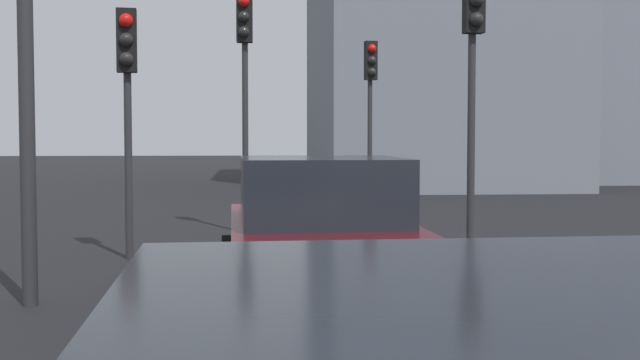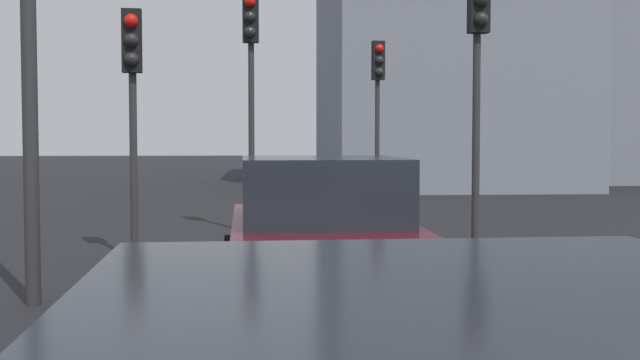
# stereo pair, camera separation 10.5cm
# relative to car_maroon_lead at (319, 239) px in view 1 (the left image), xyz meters

# --- Properties ---
(car_maroon_lead) EXTENTS (4.12, 2.03, 1.56)m
(car_maroon_lead) POSITION_rel_car_maroon_lead_xyz_m (0.00, 0.00, 0.00)
(car_maroon_lead) COLOR #510F16
(car_maroon_lead) RESTS_ON ground_plane
(traffic_light_near_left) EXTENTS (0.32, 0.30, 3.99)m
(traffic_light_near_left) POSITION_rel_car_maroon_lead_xyz_m (10.90, -2.14, 2.13)
(traffic_light_near_left) COLOR #2D2D30
(traffic_light_near_left) RESTS_ON ground_plane
(traffic_light_near_right) EXTENTS (0.32, 0.30, 4.37)m
(traffic_light_near_right) POSITION_rel_car_maroon_lead_xyz_m (6.88, 0.77, 2.38)
(traffic_light_near_right) COLOR #2D2D30
(traffic_light_near_right) RESTS_ON ground_plane
(traffic_light_far_left) EXTENTS (0.32, 0.29, 4.11)m
(traffic_light_far_left) POSITION_rel_car_maroon_lead_xyz_m (3.28, -2.46, 2.21)
(traffic_light_far_left) COLOR #2D2D30
(traffic_light_far_left) RESTS_ON ground_plane
(traffic_light_far_right) EXTENTS (0.32, 0.30, 3.58)m
(traffic_light_far_right) POSITION_rel_car_maroon_lead_xyz_m (3.82, 2.42, 1.84)
(traffic_light_far_right) COLOR #2D2D30
(traffic_light_far_right) RESTS_ON ground_plane
(building_facade_left) EXTENTS (10.72, 9.67, 10.53)m
(building_facade_left) POSITION_rel_car_maroon_lead_xyz_m (25.79, -13.98, 4.52)
(building_facade_left) COLOR gray
(building_facade_left) RESTS_ON ground_plane
(building_facade_center) EXTENTS (11.49, 8.30, 12.70)m
(building_facade_center) POSITION_rel_car_maroon_lead_xyz_m (22.11, -5.98, 5.60)
(building_facade_center) COLOR gray
(building_facade_center) RESTS_ON ground_plane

